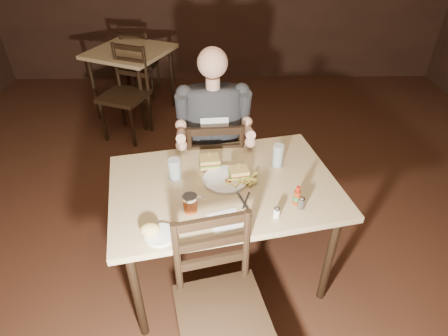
{
  "coord_description": "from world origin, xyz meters",
  "views": [
    {
      "loc": [
        -0.07,
        -1.7,
        2.13
      ],
      "look_at": [
        -0.04,
        0.07,
        0.85
      ],
      "focal_mm": 30.0,
      "sensor_mm": 36.0,
      "label": 1
    }
  ],
  "objects_px": {
    "diner": "(214,116)",
    "glass_left": "(175,169)",
    "main_table": "(224,194)",
    "glass_right": "(278,156)",
    "bg_chair_near": "(124,96)",
    "side_plate": "(160,236)",
    "bg_table": "(130,58)",
    "hot_sauce": "(297,195)",
    "dinner_plate": "(225,180)",
    "chair_near": "(222,314)",
    "syrup_dispenser": "(190,204)",
    "chair_far": "(214,168)",
    "bg_chair_far": "(141,62)"
  },
  "relations": [
    {
      "from": "dinner_plate",
      "to": "glass_right",
      "type": "bearing_deg",
      "value": 24.75
    },
    {
      "from": "glass_left",
      "to": "syrup_dispenser",
      "type": "height_order",
      "value": "glass_left"
    },
    {
      "from": "chair_near",
      "to": "hot_sauce",
      "type": "xyz_separation_m",
      "value": [
        0.41,
        0.47,
        0.36
      ]
    },
    {
      "from": "main_table",
      "to": "glass_left",
      "type": "height_order",
      "value": "glass_left"
    },
    {
      "from": "dinner_plate",
      "to": "hot_sauce",
      "type": "xyz_separation_m",
      "value": [
        0.38,
        -0.21,
        0.05
      ]
    },
    {
      "from": "hot_sauce",
      "to": "syrup_dispenser",
      "type": "bearing_deg",
      "value": -175.53
    },
    {
      "from": "bg_table",
      "to": "glass_left",
      "type": "relative_size",
      "value": 7.85
    },
    {
      "from": "syrup_dispenser",
      "to": "main_table",
      "type": "bearing_deg",
      "value": 39.28
    },
    {
      "from": "chair_near",
      "to": "chair_far",
      "type": "bearing_deg",
      "value": 78.64
    },
    {
      "from": "chair_near",
      "to": "glass_right",
      "type": "relative_size",
      "value": 6.33
    },
    {
      "from": "glass_right",
      "to": "bg_chair_near",
      "type": "bearing_deg",
      "value": 128.42
    },
    {
      "from": "hot_sauce",
      "to": "glass_right",
      "type": "bearing_deg",
      "value": 98.65
    },
    {
      "from": "chair_near",
      "to": "main_table",
      "type": "bearing_deg",
      "value": 74.79
    },
    {
      "from": "diner",
      "to": "glass_left",
      "type": "relative_size",
      "value": 6.71
    },
    {
      "from": "dinner_plate",
      "to": "glass_right",
      "type": "height_order",
      "value": "glass_right"
    },
    {
      "from": "diner",
      "to": "chair_far",
      "type": "bearing_deg",
      "value": 90.0
    },
    {
      "from": "syrup_dispenser",
      "to": "bg_chair_near",
      "type": "bearing_deg",
      "value": 99.75
    },
    {
      "from": "chair_near",
      "to": "side_plate",
      "type": "xyz_separation_m",
      "value": [
        -0.3,
        0.24,
        0.31
      ]
    },
    {
      "from": "bg_chair_near",
      "to": "syrup_dispenser",
      "type": "bearing_deg",
      "value": -46.89
    },
    {
      "from": "diner",
      "to": "glass_left",
      "type": "height_order",
      "value": "diner"
    },
    {
      "from": "bg_chair_near",
      "to": "diner",
      "type": "distance_m",
      "value": 1.69
    },
    {
      "from": "chair_far",
      "to": "dinner_plate",
      "type": "xyz_separation_m",
      "value": [
        0.07,
        -0.56,
        0.31
      ]
    },
    {
      "from": "bg_table",
      "to": "side_plate",
      "type": "relative_size",
      "value": 7.04
    },
    {
      "from": "bg_chair_near",
      "to": "side_plate",
      "type": "height_order",
      "value": "bg_chair_near"
    },
    {
      "from": "bg_chair_near",
      "to": "side_plate",
      "type": "bearing_deg",
      "value": -51.65
    },
    {
      "from": "diner",
      "to": "hot_sauce",
      "type": "xyz_separation_m",
      "value": [
        0.45,
        -0.72,
        -0.1
      ]
    },
    {
      "from": "bg_chair_near",
      "to": "dinner_plate",
      "type": "distance_m",
      "value": 2.12
    },
    {
      "from": "bg_chair_far",
      "to": "diner",
      "type": "xyz_separation_m",
      "value": [
        0.94,
        -2.43,
        0.51
      ]
    },
    {
      "from": "chair_near",
      "to": "bg_table",
      "type": "bearing_deg",
      "value": 94.47
    },
    {
      "from": "syrup_dispenser",
      "to": "side_plate",
      "type": "relative_size",
      "value": 0.68
    },
    {
      "from": "glass_left",
      "to": "glass_right",
      "type": "relative_size",
      "value": 0.91
    },
    {
      "from": "diner",
      "to": "dinner_plate",
      "type": "height_order",
      "value": "diner"
    },
    {
      "from": "bg_chair_far",
      "to": "side_plate",
      "type": "bearing_deg",
      "value": 107.6
    },
    {
      "from": "main_table",
      "to": "glass_left",
      "type": "bearing_deg",
      "value": 168.28
    },
    {
      "from": "chair_near",
      "to": "diner",
      "type": "distance_m",
      "value": 1.28
    },
    {
      "from": "hot_sauce",
      "to": "bg_table",
      "type": "bearing_deg",
      "value": 118.19
    },
    {
      "from": "bg_chair_far",
      "to": "glass_left",
      "type": "relative_size",
      "value": 6.27
    },
    {
      "from": "chair_near",
      "to": "bg_chair_far",
      "type": "xyz_separation_m",
      "value": [
        -0.98,
        3.62,
        -0.05
      ]
    },
    {
      "from": "dinner_plate",
      "to": "glass_left",
      "type": "relative_size",
      "value": 1.91
    },
    {
      "from": "chair_far",
      "to": "main_table",
      "type": "bearing_deg",
      "value": 92.06
    },
    {
      "from": "main_table",
      "to": "side_plate",
      "type": "height_order",
      "value": "side_plate"
    },
    {
      "from": "dinner_plate",
      "to": "glass_left",
      "type": "height_order",
      "value": "glass_left"
    },
    {
      "from": "bg_chair_near",
      "to": "glass_right",
      "type": "height_order",
      "value": "bg_chair_near"
    },
    {
      "from": "dinner_plate",
      "to": "glass_left",
      "type": "distance_m",
      "value": 0.3
    },
    {
      "from": "diner",
      "to": "glass_right",
      "type": "xyz_separation_m",
      "value": [
        0.39,
        -0.36,
        -0.09
      ]
    },
    {
      "from": "dinner_plate",
      "to": "side_plate",
      "type": "bearing_deg",
      "value": -126.82
    },
    {
      "from": "main_table",
      "to": "diner",
      "type": "height_order",
      "value": "diner"
    },
    {
      "from": "chair_near",
      "to": "dinner_plate",
      "type": "relative_size",
      "value": 3.65
    },
    {
      "from": "main_table",
      "to": "diner",
      "type": "xyz_separation_m",
      "value": [
        -0.06,
        0.54,
        0.24
      ]
    },
    {
      "from": "bg_table",
      "to": "hot_sauce",
      "type": "distance_m",
      "value": 2.95
    }
  ]
}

